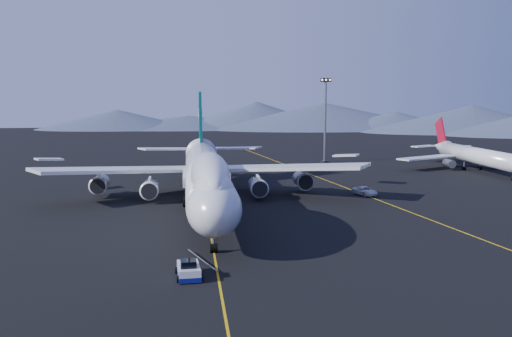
{
  "coord_description": "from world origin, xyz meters",
  "views": [
    {
      "loc": [
        -3.0,
        -92.52,
        18.54
      ],
      "look_at": [
        8.82,
        4.45,
        6.0
      ],
      "focal_mm": 40.0,
      "sensor_mm": 36.0,
      "label": 1
    }
  ],
  "objects": [
    {
      "name": "ground",
      "position": [
        0.0,
        0.0,
        0.0
      ],
      "size": [
        500.0,
        500.0,
        0.0
      ],
      "primitive_type": "plane",
      "color": "black",
      "rests_on": "ground"
    },
    {
      "name": "taxiway_line_main",
      "position": [
        0.0,
        0.0,
        0.01
      ],
      "size": [
        0.25,
        220.0,
        0.01
      ],
      "primitive_type": "cube",
      "color": "#CC9F0C",
      "rests_on": "ground"
    },
    {
      "name": "taxiway_line_side",
      "position": [
        30.0,
        10.0,
        0.01
      ],
      "size": [
        28.08,
        198.09,
        0.01
      ],
      "primitive_type": "cube",
      "rotation": [
        0.0,
        0.0,
        0.14
      ],
      "color": "#CC9F0C",
      "rests_on": "ground"
    },
    {
      "name": "boeing_747",
      "position": [
        0.0,
        0.03,
        5.81
      ],
      "size": [
        59.62,
        72.43,
        19.37
      ],
      "color": "silver",
      "rests_on": "ground"
    },
    {
      "name": "pushback_tug",
      "position": [
        -3.0,
        -35.49,
        0.62
      ],
      "size": [
        2.89,
        4.71,
        1.98
      ],
      "rotation": [
        0.0,
        0.0,
        0.07
      ],
      "color": "silver",
      "rests_on": "ground"
    },
    {
      "name": "second_jet",
      "position": [
        67.74,
        40.73,
        3.79
      ],
      "size": [
        38.97,
        44.03,
        12.53
      ],
      "rotation": [
        0.0,
        0.0,
        -0.26
      ],
      "color": "silver",
      "rests_on": "ground"
    },
    {
      "name": "service_van",
      "position": [
        30.0,
        9.53,
        0.79
      ],
      "size": [
        4.17,
        6.17,
        1.57
      ],
      "primitive_type": "imported",
      "rotation": [
        0.0,
        0.0,
        0.3
      ],
      "color": "white",
      "rests_on": "ground"
    },
    {
      "name": "floodlight_mast",
      "position": [
        35.24,
        62.46,
        11.82
      ],
      "size": [
        2.88,
        2.16,
        23.33
      ],
      "rotation": [
        0.0,
        0.0,
        0.31
      ],
      "color": "black",
      "rests_on": "ground"
    }
  ]
}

